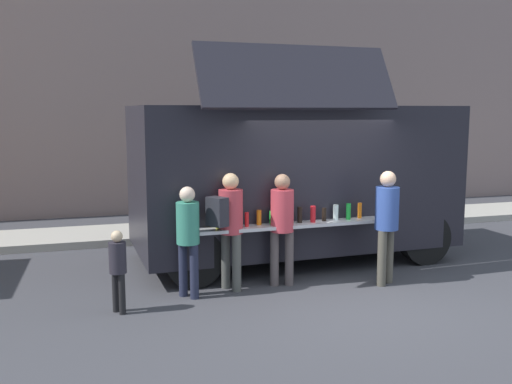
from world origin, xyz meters
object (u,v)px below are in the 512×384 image
Objects in this scene: customer_mid_with_backpack at (229,219)px; customer_extra_browsing at (387,217)px; child_near_queue at (118,264)px; trash_bin at (410,202)px; food_truck_main at (293,176)px; customer_front_ordering at (282,220)px; customer_rear_waiting at (188,232)px.

customer_extra_browsing is (2.36, -0.40, -0.03)m from customer_mid_with_backpack.
child_near_queue is at bearing 167.18° from customer_mid_with_backpack.
trash_bin is at bearing -68.95° from customer_extra_browsing.
child_near_queue reaches higher than trash_bin.
food_truck_main is 1.67m from customer_front_ordering.
customer_extra_browsing is at bearing -91.90° from customer_front_ordering.
customer_extra_browsing reaches higher than trash_bin.
customer_mid_with_backpack is at bearing -25.78° from customer_rear_waiting.
trash_bin is at bearing -37.82° from customer_front_ordering.
customer_mid_with_backpack is 1.58× the size of child_near_queue.
food_truck_main is 2.14m from customer_mid_with_backpack.
customer_extra_browsing reaches higher than child_near_queue.
customer_rear_waiting is 1.10m from child_near_queue.
customer_rear_waiting is 1.44× the size of child_near_queue.
customer_mid_with_backpack is 1.00× the size of customer_extra_browsing.
customer_rear_waiting is at bearing -147.01° from trash_bin.
food_truck_main reaches higher than child_near_queue.
customer_mid_with_backpack is 0.66m from customer_rear_waiting.
trash_bin is 7.17m from customer_rear_waiting.
food_truck_main is 5.02× the size of child_near_queue.
customer_extra_browsing is 4.01m from child_near_queue.
customer_extra_browsing reaches higher than customer_rear_waiting.
trash_bin is 0.57× the size of customer_mid_with_backpack.
food_truck_main is at bearing -2.90° from customer_rear_waiting.
trash_bin is 5.15m from customer_extra_browsing.
customer_extra_browsing is (-3.01, -4.15, 0.55)m from trash_bin.
customer_rear_waiting is (-6.00, -3.90, 0.46)m from trash_bin.
customer_extra_browsing reaches higher than customer_front_ordering.
food_truck_main is 3.18× the size of customer_mid_with_backpack.
customer_rear_waiting reaches higher than child_near_queue.
trash_bin is 8.20m from child_near_queue.
child_near_queue is (-2.45, -0.51, -0.36)m from customer_front_ordering.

